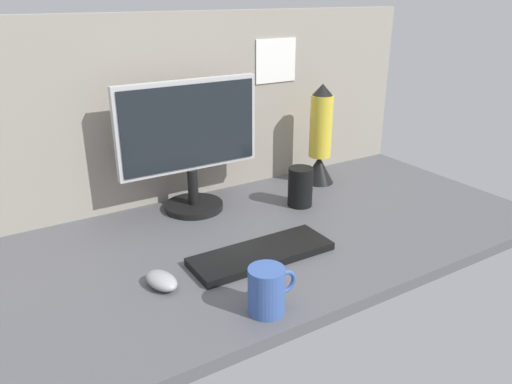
{
  "coord_description": "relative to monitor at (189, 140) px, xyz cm",
  "views": [
    {
      "loc": [
        -58.37,
        -106.56,
        63.18
      ],
      "look_at": [
        -0.09,
        0.0,
        14.0
      ],
      "focal_mm": 35.02,
      "sensor_mm": 36.0,
      "label": 1
    }
  ],
  "objects": [
    {
      "name": "monitor",
      "position": [
        0.0,
        0.0,
        0.0
      ],
      "size": [
        44.22,
        18.0,
        39.71
      ],
      "color": "black",
      "rests_on": "ground_plane"
    },
    {
      "name": "mug_ceramic_blue",
      "position": [
        -9.51,
        -57.54,
        -16.98
      ],
      "size": [
        11.41,
        7.83,
        10.37
      ],
      "color": "#38569E",
      "rests_on": "ground_plane"
    },
    {
      "name": "lava_lamp",
      "position": [
        47.85,
        -2.39,
        -7.65
      ],
      "size": [
        10.59,
        10.59,
        34.66
      ],
      "color": "black",
      "rests_on": "ground_plane"
    },
    {
      "name": "mouse",
      "position": [
        -24.97,
        -37.07,
        -20.49
      ],
      "size": [
        7.48,
        10.56,
        3.4
      ],
      "primitive_type": "ellipsoid",
      "rotation": [
        0.0,
        0.0,
        0.21
      ],
      "color": "#99999E",
      "rests_on": "ground_plane"
    },
    {
      "name": "cubicle_wall_back",
      "position": [
        0.28,
        12.37,
        6.62
      ],
      "size": [
        180.0,
        5.5,
        57.58
      ],
      "color": "gray",
      "rests_on": "ground_plane"
    },
    {
      "name": "ground_plane",
      "position": [
        0.22,
        -25.13,
        -23.69
      ],
      "size": [
        180.0,
        80.0,
        3.0
      ],
      "primitive_type": "cube",
      "color": "#515156"
    },
    {
      "name": "keyboard",
      "position": [
        1.83,
        -37.46,
        -21.19
      ],
      "size": [
        37.11,
        13.31,
        2.0
      ],
      "primitive_type": "cube",
      "rotation": [
        0.0,
        0.0,
        -0.01
      ],
      "color": "black",
      "rests_on": "ground_plane"
    },
    {
      "name": "mug_black_travel",
      "position": [
        29.96,
        -15.6,
        -16.0
      ],
      "size": [
        7.77,
        7.77,
        12.39
      ],
      "color": "black",
      "rests_on": "ground_plane"
    }
  ]
}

